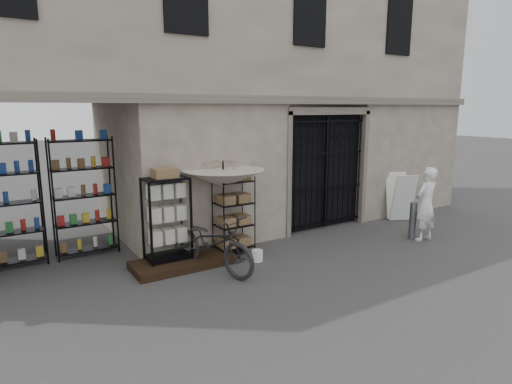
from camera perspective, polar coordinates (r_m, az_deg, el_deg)
ground at (r=8.68m, az=9.59°, el=-9.76°), size 80.00×80.00×0.00m
main_building at (r=11.48m, az=-3.76°, el=18.27°), size 14.00×4.00×9.00m
shop_recess at (r=8.98m, az=-25.56°, el=-0.04°), size 3.00×1.70×3.00m
shop_shelving at (r=9.51m, az=-26.11°, el=-1.06°), size 2.70×0.50×2.50m
iron_gate at (r=11.09m, az=8.75°, el=2.86°), size 2.50×0.21×3.00m
step_platform at (r=8.68m, az=-9.63°, el=-9.23°), size 2.00×0.90×0.15m
display_cabinet at (r=8.49m, az=-11.78°, el=-4.08°), size 0.93×0.74×1.75m
wire_rack at (r=9.07m, az=-3.00°, el=-3.24°), size 0.87×0.75×1.68m
market_umbrella at (r=8.81m, az=-4.40°, el=2.45°), size 1.79×1.82×2.43m
white_bucket at (r=8.82m, az=0.15°, el=-8.46°), size 0.25×0.25×0.22m
bicycle at (r=8.40m, az=-5.89°, el=-10.37°), size 1.06×1.29×2.11m
steel_bollard at (r=10.81m, az=20.16°, el=-3.64°), size 0.21×0.21×0.88m
shopkeeper at (r=10.94m, az=21.38°, el=-5.96°), size 0.71×1.76×0.42m
easel_sign at (r=12.44m, az=18.67°, el=-0.59°), size 0.84×0.89×1.29m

